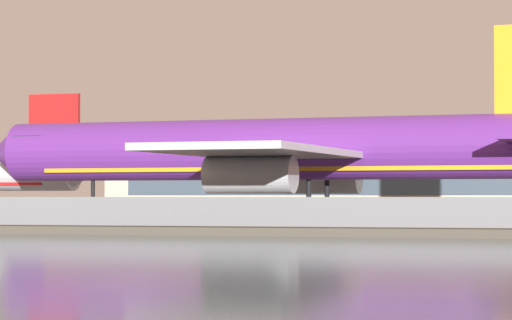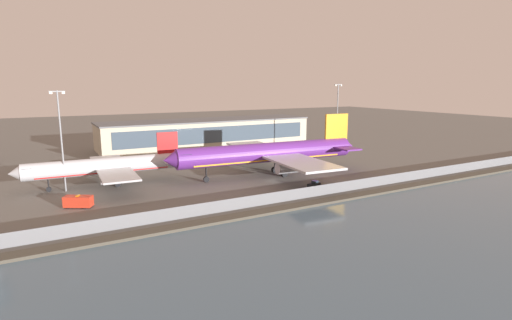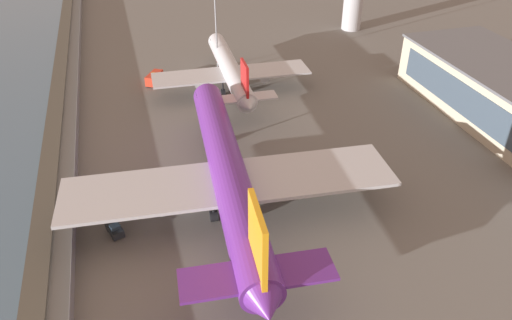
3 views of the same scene
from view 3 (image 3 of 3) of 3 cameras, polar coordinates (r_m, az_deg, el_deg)
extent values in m
plane|color=#66635E|center=(74.93, -7.72, -4.94)|extent=(500.00, 500.00, 0.00)
cube|color=#474238|center=(75.84, -23.28, -7.06)|extent=(320.00, 3.00, 0.50)
cube|color=slate|center=(74.59, -20.04, -6.08)|extent=(280.00, 0.08, 2.28)
cylinder|color=slate|center=(163.46, -19.38, 15.48)|extent=(0.10, 0.10, 2.28)
cylinder|color=slate|center=(74.59, -20.04, -6.08)|extent=(0.10, 0.10, 2.28)
cylinder|color=#602889|center=(70.80, -3.27, -1.03)|extent=(48.21, 8.68, 5.02)
cone|color=#602889|center=(92.76, -5.68, 7.63)|extent=(3.62, 5.00, 4.77)
cone|color=#602889|center=(52.04, 1.17, -16.59)|extent=(3.60, 4.75, 4.52)
cube|color=#232D3D|center=(89.53, -5.45, 7.11)|extent=(3.08, 4.46, 1.51)
cube|color=orange|center=(71.59, -3.24, -1.94)|extent=(40.96, 7.13, 0.90)
cube|color=#B7BABF|center=(68.89, -12.47, -3.61)|extent=(12.28, 23.76, 0.50)
cube|color=#B7BABF|center=(71.42, 6.20, -1.46)|extent=(12.28, 23.76, 0.50)
cylinder|color=#B7BABF|center=(70.93, -10.85, -3.82)|extent=(6.91, 3.27, 2.76)
cylinder|color=#B7BABF|center=(73.00, 4.42, -2.06)|extent=(6.91, 3.27, 2.76)
cube|color=orange|center=(51.31, 0.19, -9.39)|extent=(7.22, 1.15, 8.53)
cube|color=#602889|center=(54.12, -4.33, -13.59)|extent=(5.43, 8.78, 0.40)
cube|color=#602889|center=(55.31, 4.57, -12.32)|extent=(5.43, 8.78, 0.40)
cylinder|color=black|center=(87.05, -4.88, 2.89)|extent=(0.35, 0.35, 2.94)
cylinder|color=black|center=(87.80, -4.83, 2.07)|extent=(1.44, 0.66, 1.41)
cylinder|color=black|center=(70.23, -4.89, -5.46)|extent=(0.40, 0.40, 2.94)
cylinder|color=black|center=(71.15, -4.83, -6.39)|extent=(1.70, 1.25, 1.62)
cylinder|color=black|center=(70.81, -0.64, -4.95)|extent=(0.40, 0.40, 2.94)
cylinder|color=black|center=(71.72, -0.64, -5.87)|extent=(1.70, 1.25, 1.62)
cylinder|color=silver|center=(106.72, -3.01, 10.43)|extent=(34.14, 5.34, 3.86)
cone|color=silver|center=(123.36, -4.64, 13.56)|extent=(2.66, 3.77, 3.66)
cone|color=silver|center=(90.63, -0.85, 6.15)|extent=(2.66, 3.58, 3.47)
cube|color=#232D3D|center=(120.94, -4.46, 13.41)|extent=(2.26, 3.37, 1.16)
cube|color=#B21919|center=(107.13, -3.00, 9.91)|extent=(29.01, 4.34, 0.69)
cube|color=#B7BABF|center=(104.33, -7.29, 9.36)|extent=(8.19, 16.63, 0.39)
cube|color=#B7BABF|center=(107.02, 1.53, 10.25)|extent=(8.19, 16.63, 0.39)
cylinder|color=#B7BABF|center=(105.88, -6.60, 9.04)|extent=(4.85, 2.33, 2.12)
cylinder|color=#B7BABF|center=(108.11, 0.71, 9.78)|extent=(4.85, 2.33, 2.12)
cube|color=#B21919|center=(91.70, -1.30, 9.15)|extent=(5.12, 0.69, 6.56)
cube|color=silver|center=(92.70, -3.09, 6.95)|extent=(3.66, 6.13, 0.31)
cube|color=silver|center=(93.82, 0.53, 7.34)|extent=(3.66, 6.13, 0.31)
cylinder|color=black|center=(118.74, -4.07, 11.21)|extent=(0.27, 0.27, 2.26)
cylinder|color=black|center=(119.16, -4.05, 10.71)|extent=(1.10, 0.47, 1.08)
cylinder|color=black|center=(105.49, -3.81, 8.30)|extent=(0.31, 0.31, 2.26)
cylinder|color=black|center=(105.96, -3.79, 7.75)|extent=(1.28, 0.92, 1.24)
cylinder|color=black|center=(106.15, -1.63, 8.53)|extent=(0.31, 0.31, 2.26)
cylinder|color=black|center=(106.63, -1.62, 7.98)|extent=(1.28, 0.92, 1.24)
cube|color=#1E2328|center=(71.27, -15.84, -7.66)|extent=(3.54, 2.54, 1.11)
cube|color=#283847|center=(70.46, -15.82, -7.34)|extent=(1.47, 1.57, 0.50)
cylinder|color=black|center=(70.91, -14.99, -8.16)|extent=(0.73, 0.43, 0.70)
cylinder|color=black|center=(70.66, -16.01, -8.54)|extent=(0.73, 0.43, 0.70)
cylinder|color=black|center=(72.40, -15.57, -7.28)|extent=(0.73, 0.43, 0.70)
cylinder|color=black|center=(72.14, -16.58, -7.64)|extent=(0.73, 0.43, 0.70)
cube|color=red|center=(112.79, -11.54, 9.18)|extent=(5.55, 4.43, 2.07)
cube|color=#283847|center=(111.14, -11.95, 8.98)|extent=(1.99, 2.30, 0.83)
cube|color=orange|center=(112.34, -11.60, 9.70)|extent=(0.96, 1.16, 0.16)
cylinder|color=black|center=(111.43, -11.39, 8.41)|extent=(0.84, 0.61, 0.84)
cylinder|color=black|center=(112.20, -12.26, 8.48)|extent=(0.84, 0.61, 0.84)
cylinder|color=black|center=(114.07, -10.73, 9.08)|extent=(0.84, 0.61, 0.84)
cylinder|color=black|center=(114.83, -11.59, 9.15)|extent=(0.84, 0.61, 0.84)
cylinder|color=gray|center=(112.19, -4.59, 14.99)|extent=(0.36, 0.36, 22.18)
camera|label=1|loc=(100.20, -70.37, -18.01)|focal=85.00mm
camera|label=2|loc=(134.57, -50.80, 11.80)|focal=28.00mm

